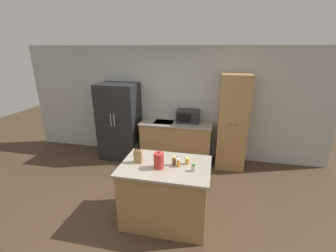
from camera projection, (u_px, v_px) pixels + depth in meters
name	position (u px, v px, depth m)	size (l,w,h in m)	color
ground_plane	(140.00, 215.00, 3.61)	(14.00, 14.00, 0.00)	#423021
wall_back	(170.00, 103.00, 5.34)	(7.20, 0.06, 2.60)	#B2B2AD
refrigerator	(120.00, 121.00, 5.34)	(0.89, 0.73, 1.79)	black
back_counter	(176.00, 141.00, 5.27)	(1.63, 0.63, 0.93)	#9E7547
pantry_cabinet	(232.00, 122.00, 4.84)	(0.60, 0.62, 2.05)	#9E7547
kitchen_island	(165.00, 193.00, 3.38)	(1.29, 0.87, 0.95)	#9E7547
microwave	(188.00, 116.00, 5.11)	(0.51, 0.35, 0.28)	#232326
knife_block	(138.00, 156.00, 3.26)	(0.12, 0.07, 0.30)	#9E7547
spice_bottle_tall_dark	(194.00, 168.00, 3.05)	(0.06, 0.06, 0.10)	beige
spice_bottle_short_red	(174.00, 161.00, 3.20)	(0.06, 0.06, 0.13)	#563319
spice_bottle_amber_oil	(178.00, 163.00, 3.17)	(0.05, 0.05, 0.12)	orange
spice_bottle_green_herb	(187.00, 161.00, 3.24)	(0.06, 0.06, 0.10)	gold
kettle	(159.00, 161.00, 3.11)	(0.14, 0.14, 0.25)	#B72D28
fire_extinguisher	(100.00, 145.00, 5.77)	(0.12, 0.12, 0.43)	red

